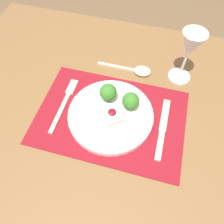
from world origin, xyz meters
name	(u,v)px	position (x,y,z in m)	size (l,w,h in m)	color
ground_plane	(111,183)	(0.00, 0.00, 0.00)	(8.00, 8.00, 0.00)	brown
dining_table	(111,133)	(0.00, 0.00, 0.65)	(1.16, 0.91, 0.75)	brown
placemat	(111,117)	(0.00, 0.00, 0.76)	(0.44, 0.30, 0.00)	maroon
dinner_plate	(113,112)	(0.00, 0.01, 0.77)	(0.25, 0.25, 0.08)	white
fork	(65,101)	(-0.15, 0.02, 0.76)	(0.02, 0.20, 0.01)	beige
knife	(162,132)	(0.15, -0.01, 0.76)	(0.02, 0.20, 0.01)	beige
spoon	(138,70)	(0.04, 0.20, 0.76)	(0.19, 0.05, 0.02)	beige
wine_glass_near	(190,48)	(0.18, 0.21, 0.88)	(0.07, 0.07, 0.18)	white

